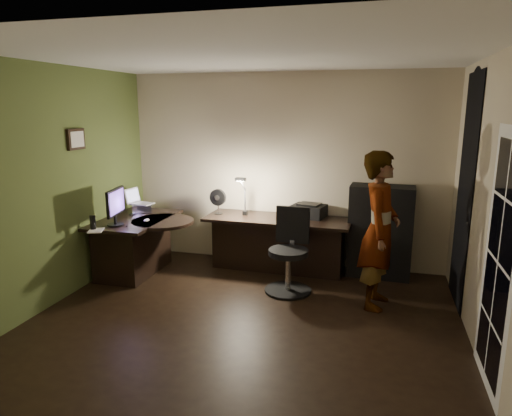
% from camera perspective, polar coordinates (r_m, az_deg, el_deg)
% --- Properties ---
extents(floor, '(4.50, 4.00, 0.01)m').
position_cam_1_polar(floor, '(5.00, -1.55, -14.00)').
color(floor, black).
rests_on(floor, ground).
extents(ceiling, '(4.50, 4.00, 0.01)m').
position_cam_1_polar(ceiling, '(4.50, -1.76, 18.60)').
color(ceiling, silver).
rests_on(ceiling, floor).
extents(wall_back, '(4.50, 0.01, 2.70)m').
position_cam_1_polar(wall_back, '(6.48, 3.51, 4.72)').
color(wall_back, '#C1B292').
rests_on(wall_back, floor).
extents(wall_front, '(4.50, 0.01, 2.70)m').
position_cam_1_polar(wall_front, '(2.77, -13.83, -6.41)').
color(wall_front, '#C1B292').
rests_on(wall_front, floor).
extents(wall_left, '(0.01, 4.00, 2.70)m').
position_cam_1_polar(wall_left, '(5.63, -24.19, 2.45)').
color(wall_left, '#C1B292').
rests_on(wall_left, floor).
extents(wall_right, '(0.01, 4.00, 2.70)m').
position_cam_1_polar(wall_right, '(4.47, 27.20, -0.21)').
color(wall_right, '#C1B292').
rests_on(wall_right, floor).
extents(green_wall_overlay, '(0.00, 4.00, 2.70)m').
position_cam_1_polar(green_wall_overlay, '(5.63, -24.07, 2.45)').
color(green_wall_overlay, '#4F612D').
rests_on(green_wall_overlay, floor).
extents(arched_doorway, '(0.01, 0.90, 2.60)m').
position_cam_1_polar(arched_doorway, '(5.59, 24.67, 1.82)').
color(arched_doorway, black).
rests_on(arched_doorway, floor).
extents(french_door, '(0.02, 0.92, 2.10)m').
position_cam_1_polar(french_door, '(4.02, 28.06, -6.04)').
color(french_door, white).
rests_on(french_door, floor).
extents(framed_picture, '(0.04, 0.30, 0.25)m').
position_cam_1_polar(framed_picture, '(5.91, -21.61, 7.99)').
color(framed_picture, black).
rests_on(framed_picture, wall_left).
extents(desk_left, '(0.83, 1.33, 0.76)m').
position_cam_1_polar(desk_left, '(6.43, -14.71, -4.57)').
color(desk_left, black).
rests_on(desk_left, floor).
extents(desk_right, '(2.00, 0.74, 0.74)m').
position_cam_1_polar(desk_right, '(6.33, 2.66, -4.52)').
color(desk_right, black).
rests_on(desk_right, floor).
extents(cabinet, '(0.83, 0.44, 1.23)m').
position_cam_1_polar(cabinet, '(6.27, 15.25, -2.84)').
color(cabinet, black).
rests_on(cabinet, floor).
extents(laptop_stand, '(0.32, 0.30, 0.11)m').
position_cam_1_polar(laptop_stand, '(6.66, -14.02, 0.01)').
color(laptop_stand, silver).
rests_on(laptop_stand, desk_left).
extents(laptop, '(0.35, 0.33, 0.22)m').
position_cam_1_polar(laptop, '(6.63, -14.09, 1.40)').
color(laptop, silver).
rests_on(laptop, laptop_stand).
extents(monitor, '(0.20, 0.52, 0.34)m').
position_cam_1_polar(monitor, '(5.97, -17.24, -0.48)').
color(monitor, black).
rests_on(monitor, desk_left).
extents(mouse, '(0.09, 0.11, 0.04)m').
position_cam_1_polar(mouse, '(6.08, -13.52, -1.49)').
color(mouse, silver).
rests_on(mouse, desk_left).
extents(phone, '(0.09, 0.13, 0.01)m').
position_cam_1_polar(phone, '(6.56, -15.19, -0.70)').
color(phone, black).
rests_on(phone, desk_left).
extents(pen, '(0.06, 0.12, 0.01)m').
position_cam_1_polar(pen, '(5.94, -15.83, -2.08)').
color(pen, black).
rests_on(pen, desk_left).
extents(speaker, '(0.09, 0.09, 0.18)m').
position_cam_1_polar(speaker, '(5.85, -19.72, -1.74)').
color(speaker, black).
rests_on(speaker, desk_left).
extents(notepad, '(0.24, 0.27, 0.01)m').
position_cam_1_polar(notepad, '(5.81, -19.39, -2.66)').
color(notepad, silver).
rests_on(notepad, desk_left).
extents(desk_fan, '(0.24, 0.14, 0.36)m').
position_cam_1_polar(desk_fan, '(6.44, -4.74, 0.79)').
color(desk_fan, black).
rests_on(desk_fan, desk_right).
extents(headphones, '(0.23, 0.16, 0.10)m').
position_cam_1_polar(headphones, '(6.27, 5.48, -0.78)').
color(headphones, '#0A189C').
rests_on(headphones, desk_right).
extents(printer, '(0.50, 0.42, 0.19)m').
position_cam_1_polar(printer, '(6.31, 6.64, -0.29)').
color(printer, black).
rests_on(printer, desk_right).
extents(desk_lamp, '(0.16, 0.27, 0.58)m').
position_cam_1_polar(desk_lamp, '(6.34, -1.38, 1.67)').
color(desk_lamp, black).
rests_on(desk_lamp, desk_right).
extents(office_chair, '(0.59, 0.59, 1.02)m').
position_cam_1_polar(office_chair, '(5.56, 4.08, -5.49)').
color(office_chair, black).
rests_on(office_chair, floor).
extents(person, '(0.50, 0.68, 1.77)m').
position_cam_1_polar(person, '(5.25, 15.19, -2.72)').
color(person, '#D8A88C').
rests_on(person, floor).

